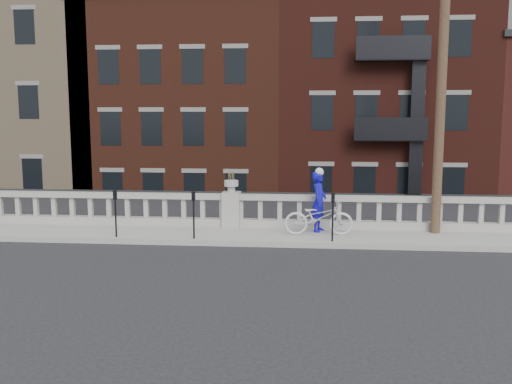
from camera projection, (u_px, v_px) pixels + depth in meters
ground at (210, 264)px, 14.11m from camera, size 120.00×120.00×0.00m
sidewalk at (227, 235)px, 17.05m from camera, size 32.00×2.20×0.15m
balustrade at (231, 211)px, 17.91m from camera, size 28.00×0.34×1.03m
planter_pedestal at (231, 205)px, 17.89m from camera, size 0.55×0.55×1.76m
lower_level at (280, 129)px, 36.41m from camera, size 80.00×44.00×20.80m
utility_pole at (443, 59)px, 16.37m from camera, size 1.60×0.28×10.00m
parking_meter_b at (115, 208)px, 16.37m from camera, size 0.10×0.09×1.36m
parking_meter_c at (194, 209)px, 16.16m from camera, size 0.10×0.09×1.36m
parking_meter_d at (333, 212)px, 15.81m from camera, size 0.10×0.09×1.36m
bicycle at (319, 217)px, 16.70m from camera, size 2.04×0.80×1.05m
cyclist at (319, 201)px, 17.16m from camera, size 0.60×0.76×1.83m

